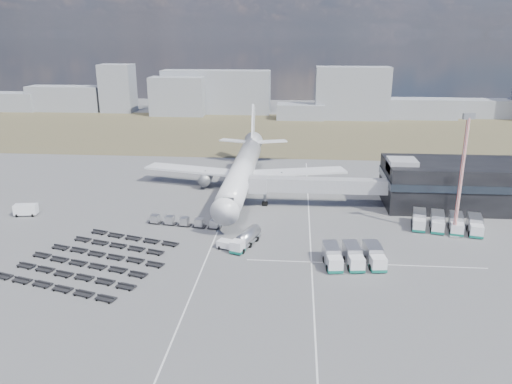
{
  "coord_description": "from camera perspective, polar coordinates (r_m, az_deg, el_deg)",
  "views": [
    {
      "loc": [
        13.04,
        -85.41,
        36.81
      ],
      "look_at": [
        4.42,
        17.85,
        4.0
      ],
      "focal_mm": 35.0,
      "sensor_mm": 36.0,
      "label": 1
    }
  ],
  "objects": [
    {
      "name": "baggage_dollies",
      "position": [
        89.47,
        -18.01,
        -7.4
      ],
      "size": [
        26.88,
        27.22,
        0.71
      ],
      "rotation": [
        0.0,
        0.0,
        -0.28
      ],
      "color": "black",
      "rests_on": "ground"
    },
    {
      "name": "pushback_tug",
      "position": [
        90.03,
        -3.28,
        -6.06
      ],
      "size": [
        3.96,
        3.04,
        1.55
      ],
      "primitive_type": "cube",
      "rotation": [
        0.0,
        0.0,
        -0.35
      ],
      "color": "white",
      "rests_on": "ground"
    },
    {
      "name": "utility_van",
      "position": [
        116.6,
        -24.81,
        -1.88
      ],
      "size": [
        4.93,
        2.8,
        2.46
      ],
      "primitive_type": "cube",
      "rotation": [
        0.0,
        0.0,
        0.15
      ],
      "color": "white",
      "rests_on": "ground"
    },
    {
      "name": "uld_row",
      "position": [
        101.15,
        -8.19,
        -3.35
      ],
      "size": [
        15.24,
        3.79,
        1.67
      ],
      "rotation": [
        0.0,
        0.0,
        -0.15
      ],
      "color": "black",
      "rests_on": "ground"
    },
    {
      "name": "terminal",
      "position": [
        119.01,
        21.55,
        0.94
      ],
      "size": [
        30.4,
        16.4,
        11.0
      ],
      "color": "black",
      "rests_on": "ground"
    },
    {
      "name": "lane_markings",
      "position": [
        95.82,
        2.46,
        -5.04
      ],
      "size": [
        47.12,
        110.0,
        0.01
      ],
      "color": "silver",
      "rests_on": "ground"
    },
    {
      "name": "floodlight_mast",
      "position": [
        99.01,
        22.4,
        1.59
      ],
      "size": [
        2.25,
        1.82,
        23.56
      ],
      "rotation": [
        0.0,
        0.0,
        0.21
      ],
      "color": "red",
      "rests_on": "ground"
    },
    {
      "name": "grass_strip",
      "position": [
        199.27,
        0.94,
        6.93
      ],
      "size": [
        420.0,
        90.0,
        0.01
      ],
      "primitive_type": "cube",
      "color": "#4C422D",
      "rests_on": "ground"
    },
    {
      "name": "ground",
      "position": [
        93.91,
        -3.61,
        -5.54
      ],
      "size": [
        420.0,
        420.0,
        0.0
      ],
      "primitive_type": "plane",
      "color": "#565659",
      "rests_on": "ground"
    },
    {
      "name": "fuel_tanker",
      "position": [
        90.73,
        -1.19,
        -5.39
      ],
      "size": [
        5.07,
        9.02,
        2.84
      ],
      "rotation": [
        0.0,
        0.0,
        -0.35
      ],
      "color": "white",
      "rests_on": "ground"
    },
    {
      "name": "airliner",
      "position": [
        122.62,
        -1.5,
        2.67
      ],
      "size": [
        51.59,
        64.53,
        17.62
      ],
      "color": "white",
      "rests_on": "ground"
    },
    {
      "name": "service_trucks_far",
      "position": [
        104.98,
        20.96,
        -3.28
      ],
      "size": [
        14.02,
        9.6,
        2.85
      ],
      "rotation": [
        0.0,
        0.0,
        -0.21
      ],
      "color": "white",
      "rests_on": "ground"
    },
    {
      "name": "jet_bridge",
      "position": [
        110.53,
        6.05,
        0.77
      ],
      "size": [
        30.3,
        3.8,
        7.05
      ],
      "color": "#939399",
      "rests_on": "ground"
    },
    {
      "name": "catering_truck",
      "position": [
        125.5,
        4.09,
        1.09
      ],
      "size": [
        4.05,
        5.99,
        2.55
      ],
      "rotation": [
        0.0,
        0.0,
        0.35
      ],
      "color": "white",
      "rests_on": "ground"
    },
    {
      "name": "service_trucks_near",
      "position": [
        85.24,
        11.06,
        -7.19
      ],
      "size": [
        10.34,
        8.28,
        2.91
      ],
      "rotation": [
        0.0,
        0.0,
        0.11
      ],
      "color": "white",
      "rests_on": "ground"
    },
    {
      "name": "skyline",
      "position": [
        239.22,
        3.31,
        10.77
      ],
      "size": [
        320.74,
        27.61,
        23.19
      ],
      "color": "gray",
      "rests_on": "ground"
    }
  ]
}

